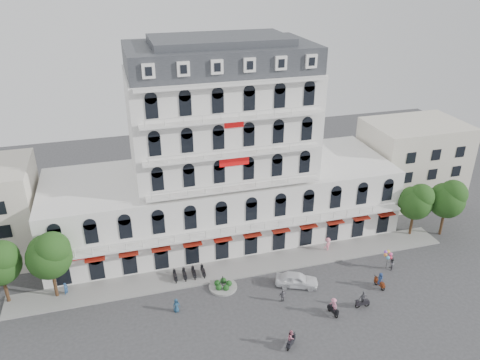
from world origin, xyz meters
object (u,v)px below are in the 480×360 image
(rider_east, at_px, (380,280))
(rider_northeast, at_px, (363,300))
(rider_center, at_px, (333,306))
(balloon_vendor, at_px, (390,260))
(rider_southwest, at_px, (291,338))
(parked_car, at_px, (297,280))

(rider_east, relative_size, rider_northeast, 0.96)
(rider_east, xyz_separation_m, rider_northeast, (-3.51, -2.44, 0.05))
(rider_center, distance_m, balloon_vendor, 11.35)
(rider_east, relative_size, balloon_vendor, 0.82)
(rider_southwest, height_order, rider_east, rider_southwest)
(rider_southwest, xyz_separation_m, balloon_vendor, (15.91, 8.34, 0.23))
(rider_east, xyz_separation_m, balloon_vendor, (2.95, 2.73, 0.28))
(rider_southwest, distance_m, rider_east, 14.12)
(rider_center, bearing_deg, rider_northeast, 80.27)
(rider_southwest, relative_size, rider_center, 0.98)
(rider_center, relative_size, balloon_vendor, 0.85)
(rider_southwest, height_order, rider_center, rider_center)
(rider_southwest, relative_size, rider_east, 1.02)
(parked_car, height_order, rider_east, rider_east)
(rider_southwest, bearing_deg, rider_east, -21.67)
(rider_southwest, relative_size, rider_northeast, 0.98)
(rider_east, height_order, rider_center, rider_center)
(rider_southwest, bearing_deg, parked_car, 19.51)
(rider_center, bearing_deg, parked_car, -173.44)
(rider_northeast, relative_size, balloon_vendor, 0.86)
(rider_northeast, xyz_separation_m, balloon_vendor, (6.46, 5.18, 0.24))
(parked_car, bearing_deg, rider_center, -138.28)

